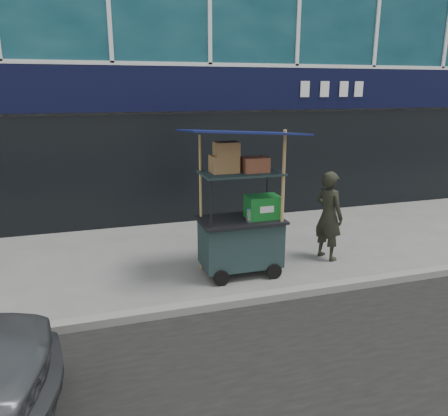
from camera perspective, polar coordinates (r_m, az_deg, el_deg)
name	(u,v)px	position (r m, az deg, el deg)	size (l,w,h in m)	color
ground	(281,292)	(6.66, 7.45, -10.79)	(80.00, 80.00, 0.00)	slate
curb	(287,294)	(6.47, 8.21, -11.04)	(80.00, 0.18, 0.12)	gray
vendor_cart	(242,224)	(6.95, 2.34, -2.10)	(1.76, 1.25, 2.39)	#192B2B
vendor_man	(329,216)	(7.79, 13.52, -0.98)	(0.57, 0.38, 1.57)	black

